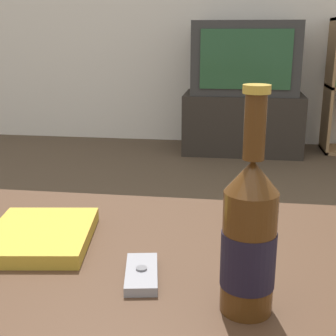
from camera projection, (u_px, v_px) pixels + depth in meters
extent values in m
cube|color=#422B1C|center=(79.00, 285.00, 0.71)|extent=(1.09, 0.71, 0.04)
cube|color=#28231E|center=(242.00, 123.00, 3.32)|extent=(0.82, 0.46, 0.41)
cube|color=#2D2D2D|center=(245.00, 58.00, 3.20)|extent=(0.71, 0.42, 0.48)
cube|color=#234C2D|center=(246.00, 59.00, 2.99)|extent=(0.58, 0.01, 0.38)
cube|color=#99754C|center=(329.00, 87.00, 3.26)|extent=(0.02, 0.30, 0.92)
cylinder|color=#47280F|center=(248.00, 253.00, 0.59)|extent=(0.07, 0.07, 0.16)
cylinder|color=black|center=(248.00, 258.00, 0.59)|extent=(0.07, 0.07, 0.07)
cone|color=#47280F|center=(252.00, 176.00, 0.56)|extent=(0.07, 0.07, 0.04)
cylinder|color=#47280F|center=(255.00, 127.00, 0.54)|extent=(0.03, 0.03, 0.08)
cylinder|color=#B79333|center=(257.00, 89.00, 0.53)|extent=(0.03, 0.03, 0.01)
cube|color=gray|center=(142.00, 274.00, 0.69)|extent=(0.06, 0.11, 0.01)
cylinder|color=slate|center=(141.00, 268.00, 0.68)|extent=(0.02, 0.02, 0.00)
cube|color=#B7932D|center=(40.00, 235.00, 0.80)|extent=(0.20, 0.23, 0.02)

